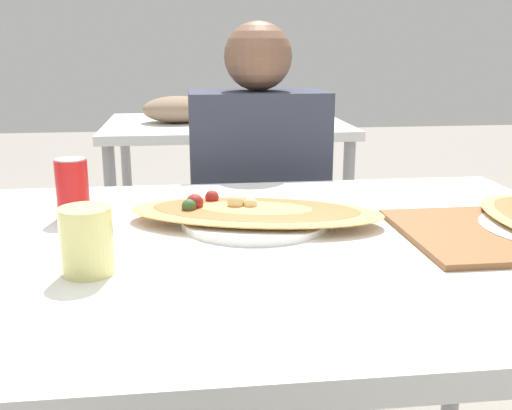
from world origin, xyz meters
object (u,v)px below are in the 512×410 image
Objects in this scene: dining_table at (254,276)px; person_seated at (258,191)px; drink_glass at (87,241)px; chair_far_seated at (254,244)px; pizza_main at (254,214)px; soda_can at (72,189)px.

dining_table is 0.70m from person_seated.
chair_far_seated is at bearing 68.19° from drink_glass.
pizza_main is 4.42× the size of soda_can.
dining_table is at bearing -96.70° from pizza_main.
pizza_main is 0.38m from drink_glass.
pizza_main is at bearing 83.25° from chair_far_seated.
chair_far_seated reaches higher than pizza_main.
drink_glass is (-0.37, -0.93, 0.34)m from chair_far_seated.
drink_glass is at bearing -76.76° from soda_can.
chair_far_seated is at bearing -90.00° from person_seated.
chair_far_seated is 1.57× the size of pizza_main.
drink_glass reaches higher than chair_far_seated.
dining_table is at bearing 24.13° from drink_glass.
drink_glass is at bearing -140.62° from pizza_main.
dining_table is 1.15× the size of person_seated.
person_seated reaches higher than drink_glass.
chair_far_seated is 6.93× the size of soda_can.
drink_glass reaches higher than dining_table.
person_seated is 2.15× the size of pizza_main.
person_seated is at bearing 90.00° from chair_far_seated.
person_seated reaches higher than chair_far_seated.
dining_table is 0.14m from pizza_main.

